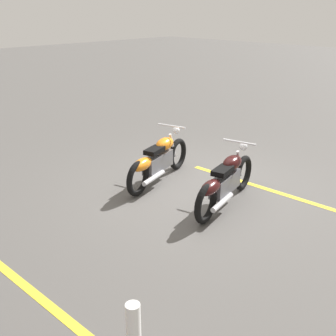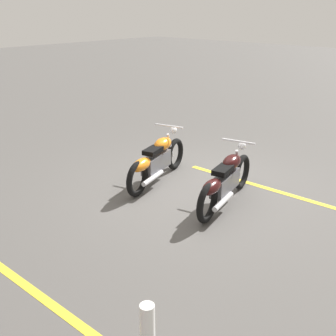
{
  "view_description": "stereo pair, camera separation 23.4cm",
  "coord_description": "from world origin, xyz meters",
  "views": [
    {
      "loc": [
        5.73,
        4.77,
        3.29
      ],
      "look_at": [
        0.86,
        0.0,
        0.65
      ],
      "focal_mm": 44.92,
      "sensor_mm": 36.0,
      "label": 1
    },
    {
      "loc": [
        5.89,
        4.6,
        3.29
      ],
      "look_at": [
        0.86,
        0.0,
        0.65
      ],
      "focal_mm": 44.92,
      "sensor_mm": 36.0,
      "label": 2
    }
  ],
  "objects": [
    {
      "name": "parking_stripe_near",
      "position": [
        -0.86,
        0.82,
        0.0
      ],
      "size": [
        0.22,
        3.2,
        0.01
      ],
      "primitive_type": "cube",
      "rotation": [
        0.0,
        0.0,
        1.6
      ],
      "color": "yellow",
      "rests_on": "ground"
    },
    {
      "name": "motorcycle_dark_foreground",
      "position": [
        0.28,
        0.81,
        0.46
      ],
      "size": [
        2.2,
        0.77,
        1.04
      ],
      "rotation": [
        0.0,
        0.0,
        3.36
      ],
      "color": "black",
      "rests_on": "ground"
    },
    {
      "name": "ground_plane",
      "position": [
        0.0,
        0.0,
        0.0
      ],
      "size": [
        60.0,
        60.0,
        0.0
      ],
      "primitive_type": "plane",
      "color": "#514F4C"
    },
    {
      "name": "motorcycle_bright_foreground",
      "position": [
        0.35,
        -0.78,
        0.46
      ],
      "size": [
        2.18,
        0.83,
        1.04
      ],
      "rotation": [
        0.0,
        0.0,
        3.41
      ],
      "color": "black",
      "rests_on": "ground"
    },
    {
      "name": "parking_stripe_mid",
      "position": [
        3.85,
        0.63,
        0.0
      ],
      "size": [
        0.22,
        3.2,
        0.01
      ],
      "primitive_type": "cube",
      "rotation": [
        0.0,
        0.0,
        1.6
      ],
      "color": "yellow",
      "rests_on": "ground"
    }
  ]
}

